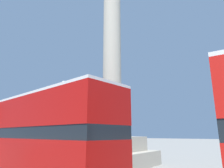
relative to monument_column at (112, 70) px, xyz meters
The scene contains 4 objects.
ground_plane 7.67m from the monument_column, ahead, with size 200.00×200.00×0.00m, color gray.
monument_column is the anchor object (origin of this frame).
bus_b 8.40m from the monument_column, 89.27° to the right, with size 10.53×3.52×4.35m.
street_lamp 5.41m from the monument_column, 144.64° to the right, with size 0.49×0.49×6.73m.
Camera 1 is at (9.71, -13.08, 2.33)m, focal length 32.00 mm.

